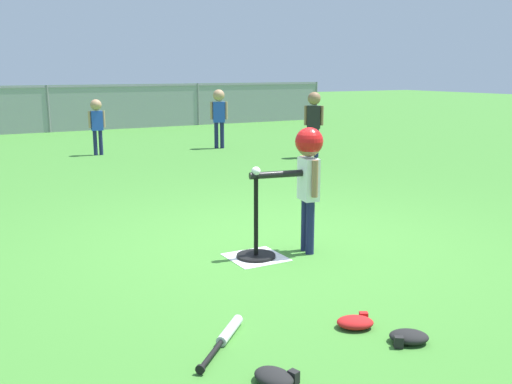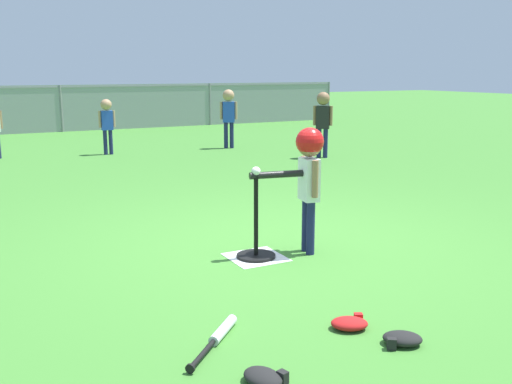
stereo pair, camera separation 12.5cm
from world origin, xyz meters
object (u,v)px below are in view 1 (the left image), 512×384
(batter_child, at_px, (308,164))
(glove_near_bats, at_px, (275,377))
(fielder_deep_center, at_px, (97,119))
(spare_bat_silver, at_px, (226,335))
(glove_by_plate, at_px, (408,337))
(glove_tossed_aside, at_px, (356,322))
(batting_tee, at_px, (256,245))
(baseball_on_tee, at_px, (256,171))
(fielder_near_left, at_px, (219,111))
(fielder_deep_right, at_px, (314,116))

(batter_child, height_order, glove_near_bats, batter_child)
(glove_near_bats, bearing_deg, fielder_deep_center, 81.36)
(spare_bat_silver, bearing_deg, glove_by_plate, -31.07)
(batter_child, bearing_deg, glove_tossed_aside, -112.60)
(batting_tee, relative_size, fielder_deep_center, 0.68)
(fielder_deep_center, relative_size, spare_bat_silver, 2.04)
(glove_by_plate, bearing_deg, baseball_on_tee, 90.20)
(batting_tee, bearing_deg, glove_near_bats, -116.56)
(baseball_on_tee, relative_size, fielder_deep_center, 0.07)
(fielder_near_left, bearing_deg, fielder_deep_center, 174.52)
(baseball_on_tee, relative_size, glove_near_bats, 0.29)
(fielder_deep_center, height_order, glove_near_bats, fielder_deep_center)
(fielder_deep_right, distance_m, fielder_near_left, 2.12)
(fielder_near_left, bearing_deg, batting_tee, -113.19)
(glove_by_plate, bearing_deg, glove_tossed_aside, 114.28)
(fielder_deep_right, height_order, glove_tossed_aside, fielder_deep_right)
(glove_by_plate, bearing_deg, fielder_near_left, 71.50)
(baseball_on_tee, bearing_deg, fielder_deep_center, 86.67)
(batter_child, distance_m, fielder_near_left, 6.77)
(fielder_near_left, distance_m, glove_near_bats, 8.84)
(fielder_deep_right, bearing_deg, glove_tossed_aside, -122.65)
(baseball_on_tee, bearing_deg, fielder_deep_right, 50.56)
(glove_near_bats, height_order, glove_tossed_aside, same)
(fielder_near_left, xyz_separation_m, glove_by_plate, (-2.69, -8.05, -0.70))
(glove_by_plate, bearing_deg, batting_tee, 90.20)
(batting_tee, xyz_separation_m, baseball_on_tee, (0.00, 0.00, 0.61))
(batter_child, height_order, fielder_near_left, fielder_near_left)
(fielder_deep_right, bearing_deg, spare_bat_silver, -128.67)
(batting_tee, bearing_deg, fielder_deep_center, 86.67)
(fielder_near_left, relative_size, glove_tossed_aside, 4.25)
(glove_near_bats, bearing_deg, glove_by_plate, 0.49)
(glove_by_plate, relative_size, glove_tossed_aside, 1.01)
(baseball_on_tee, xyz_separation_m, fielder_deep_right, (3.61, 4.39, 0.02))
(fielder_near_left, xyz_separation_m, glove_tossed_aside, (-2.83, -7.75, -0.70))
(glove_by_plate, distance_m, glove_near_bats, 0.88)
(baseball_on_tee, relative_size, batter_child, 0.07)
(fielder_deep_right, bearing_deg, fielder_near_left, 115.51)
(fielder_deep_right, relative_size, glove_tossed_aside, 4.24)
(batter_child, relative_size, fielder_deep_right, 0.92)
(fielder_deep_center, xyz_separation_m, spare_bat_silver, (-1.26, -7.74, -0.61))
(batting_tee, bearing_deg, spare_bat_silver, -125.74)
(fielder_deep_center, height_order, glove_by_plate, fielder_deep_center)
(batting_tee, relative_size, baseball_on_tee, 9.21)
(baseball_on_tee, height_order, fielder_deep_right, fielder_deep_right)
(batter_child, distance_m, glove_tossed_aside, 1.65)
(glove_by_plate, height_order, glove_near_bats, same)
(fielder_near_left, bearing_deg, spare_bat_silver, -115.43)
(fielder_deep_right, distance_m, glove_near_bats, 7.64)
(spare_bat_silver, height_order, glove_near_bats, glove_near_bats)
(fielder_deep_right, bearing_deg, glove_by_plate, -120.42)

